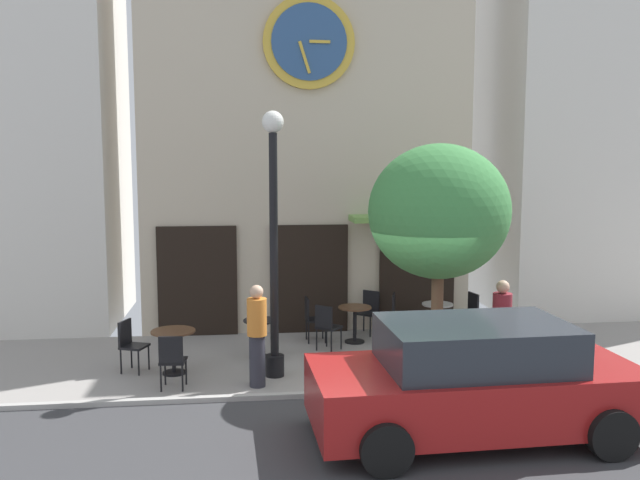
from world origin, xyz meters
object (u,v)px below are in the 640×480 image
object	(u,v)px
cafe_chair_outer	(327,324)
pedestrian_orange	(257,334)
cafe_table_near_door	(173,342)
street_lamp	(274,244)
pedestrian_maroon	(502,328)
cafe_table_rightmost	(437,316)
cafe_chair_near_tree	(469,311)
cafe_chair_mid_row	(312,316)
cafe_table_center	(260,333)
street_tree	(439,212)
cafe_table_leftmost	(355,318)
parked_car_red	(474,381)
cafe_chair_under_awning	(398,312)
cafe_chair_by_entrance	(172,358)
cafe_chair_facing_street	(369,309)
cafe_chair_left_end	(130,342)

from	to	relation	value
cafe_chair_outer	pedestrian_orange	distance (m)	2.34
cafe_table_near_door	pedestrian_orange	bearing A→B (deg)	-29.89
street_lamp	pedestrian_maroon	world-z (taller)	street_lamp
cafe_table_rightmost	cafe_chair_near_tree	bearing A→B (deg)	20.46
cafe_chair_mid_row	cafe_table_center	bearing A→B (deg)	-136.52
cafe_table_center	cafe_chair_mid_row	world-z (taller)	cafe_chair_mid_row
street_tree	cafe_table_leftmost	distance (m)	3.46
street_tree	parked_car_red	world-z (taller)	street_tree
cafe_chair_mid_row	street_tree	bearing A→B (deg)	-54.29
street_tree	cafe_table_center	size ratio (longest dim) A/B	5.40
pedestrian_maroon	parked_car_red	xyz separation A→B (m)	(-1.28, -2.27, -0.10)
cafe_chair_under_awning	parked_car_red	xyz separation A→B (m)	(-0.17, -5.04, 0.23)
cafe_chair_by_entrance	cafe_chair_under_awning	size ratio (longest dim) A/B	1.00
cafe_table_leftmost	cafe_chair_near_tree	world-z (taller)	cafe_chair_near_tree
cafe_table_near_door	cafe_chair_near_tree	bearing A→B (deg)	17.30
cafe_chair_by_entrance	pedestrian_maroon	distance (m)	5.44
pedestrian_orange	pedestrian_maroon	xyz separation A→B (m)	(4.08, -0.04, 0.00)
street_tree	cafe_chair_facing_street	xyz separation A→B (m)	(-0.56, 3.06, -2.28)
cafe_chair_mid_row	parked_car_red	world-z (taller)	parked_car_red
cafe_table_rightmost	cafe_chair_facing_street	xyz separation A→B (m)	(-1.27, 0.72, 0.02)
cafe_chair_by_entrance	pedestrian_maroon	world-z (taller)	pedestrian_maroon
cafe_chair_mid_row	pedestrian_maroon	distance (m)	3.94
street_tree	cafe_chair_under_awning	distance (m)	3.53
street_tree	cafe_chair_by_entrance	world-z (taller)	street_tree
cafe_chair_facing_street	cafe_chair_by_entrance	bearing A→B (deg)	-140.60
cafe_table_leftmost	pedestrian_orange	size ratio (longest dim) A/B	0.44
cafe_chair_by_entrance	pedestrian_orange	distance (m)	1.39
pedestrian_orange	parked_car_red	bearing A→B (deg)	-39.60
cafe_table_rightmost	cafe_chair_near_tree	world-z (taller)	cafe_chair_near_tree
cafe_chair_outer	cafe_table_near_door	bearing A→B (deg)	-159.21
cafe_table_near_door	parked_car_red	bearing A→B (deg)	-36.60
cafe_chair_under_awning	pedestrian_orange	distance (m)	4.05
cafe_chair_near_tree	cafe_chair_left_end	size ratio (longest dim) A/B	1.00
cafe_chair_facing_street	parked_car_red	xyz separation A→B (m)	(0.38, -5.40, 0.23)
cafe_table_center	cafe_table_leftmost	xyz separation A→B (m)	(1.92, 0.85, 0.03)
cafe_chair_near_tree	pedestrian_maroon	size ratio (longest dim) A/B	0.54
street_lamp	cafe_table_leftmost	bearing A→B (deg)	48.40
cafe_chair_by_entrance	cafe_chair_under_awning	bearing A→B (deg)	32.42
cafe_chair_under_awning	parked_car_red	world-z (taller)	parked_car_red
cafe_chair_facing_street	pedestrian_maroon	distance (m)	3.55
cafe_table_center	street_tree	bearing A→B (deg)	-27.90
cafe_chair_under_awning	cafe_chair_mid_row	world-z (taller)	same
cafe_table_rightmost	cafe_chair_near_tree	distance (m)	0.82
cafe_table_near_door	cafe_chair_facing_street	size ratio (longest dim) A/B	0.84
pedestrian_maroon	cafe_table_rightmost	bearing A→B (deg)	99.10
cafe_table_center	cafe_table_rightmost	world-z (taller)	cafe_table_rightmost
cafe_table_near_door	cafe_table_leftmost	distance (m)	3.78
pedestrian_maroon	parked_car_red	bearing A→B (deg)	-119.36
cafe_table_near_door	cafe_table_center	world-z (taller)	cafe_table_near_door
cafe_table_center	pedestrian_orange	world-z (taller)	pedestrian_orange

